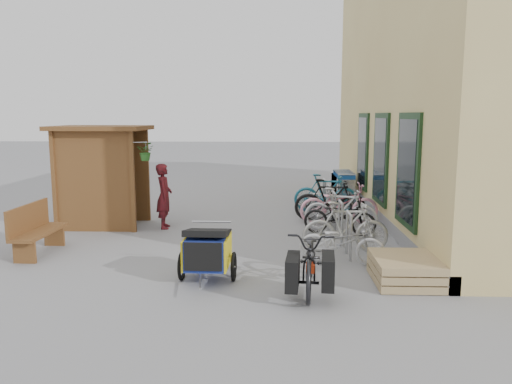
{
  "coord_description": "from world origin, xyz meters",
  "views": [
    {
      "loc": [
        0.91,
        -9.16,
        2.66
      ],
      "look_at": [
        0.5,
        1.5,
        1.0
      ],
      "focal_mm": 35.0,
      "sensor_mm": 36.0,
      "label": 1
    }
  ],
  "objects_px": {
    "kiosk": "(99,162)",
    "child_trailer": "(207,250)",
    "bike_0": "(342,242)",
    "cargo_bike": "(311,259)",
    "bike_5": "(330,200)",
    "shopping_carts": "(342,183)",
    "bike_6": "(324,200)",
    "person_kiosk": "(164,196)",
    "bike_7": "(326,193)",
    "bike_4": "(339,204)",
    "bench": "(35,229)",
    "bike_3": "(340,210)",
    "pallet_stack": "(405,270)",
    "bike_1": "(346,227)",
    "bike_2": "(340,216)"
  },
  "relations": [
    {
      "from": "shopping_carts",
      "to": "bike_7",
      "type": "distance_m",
      "value": 1.99
    },
    {
      "from": "bike_0",
      "to": "bike_2",
      "type": "relative_size",
      "value": 0.95
    },
    {
      "from": "pallet_stack",
      "to": "bike_1",
      "type": "relative_size",
      "value": 0.72
    },
    {
      "from": "person_kiosk",
      "to": "bike_5",
      "type": "relative_size",
      "value": 0.86
    },
    {
      "from": "child_trailer",
      "to": "bike_5",
      "type": "distance_m",
      "value": 5.23
    },
    {
      "from": "bike_1",
      "to": "bike_2",
      "type": "relative_size",
      "value": 1.03
    },
    {
      "from": "kiosk",
      "to": "person_kiosk",
      "type": "distance_m",
      "value": 1.78
    },
    {
      "from": "bike_1",
      "to": "bike_5",
      "type": "relative_size",
      "value": 0.94
    },
    {
      "from": "shopping_carts",
      "to": "bench",
      "type": "bearing_deg",
      "value": -136.57
    },
    {
      "from": "bike_0",
      "to": "bike_1",
      "type": "distance_m",
      "value": 0.8
    },
    {
      "from": "bench",
      "to": "bike_7",
      "type": "xyz_separation_m",
      "value": [
        5.99,
        4.45,
        0.03
      ]
    },
    {
      "from": "pallet_stack",
      "to": "bench",
      "type": "xyz_separation_m",
      "value": [
        -6.68,
        1.39,
        0.29
      ]
    },
    {
      "from": "person_kiosk",
      "to": "bike_3",
      "type": "distance_m",
      "value": 4.12
    },
    {
      "from": "bike_2",
      "to": "bike_3",
      "type": "relative_size",
      "value": 0.96
    },
    {
      "from": "bench",
      "to": "bike_6",
      "type": "height_order",
      "value": "bench"
    },
    {
      "from": "bike_4",
      "to": "bike_7",
      "type": "xyz_separation_m",
      "value": [
        -0.17,
        1.53,
        0.02
      ]
    },
    {
      "from": "pallet_stack",
      "to": "cargo_bike",
      "type": "height_order",
      "value": "cargo_bike"
    },
    {
      "from": "bike_5",
      "to": "bike_6",
      "type": "height_order",
      "value": "bike_5"
    },
    {
      "from": "pallet_stack",
      "to": "bike_3",
      "type": "height_order",
      "value": "bike_3"
    },
    {
      "from": "bike_5",
      "to": "bike_7",
      "type": "distance_m",
      "value": 1.22
    },
    {
      "from": "kiosk",
      "to": "person_kiosk",
      "type": "relative_size",
      "value": 1.63
    },
    {
      "from": "shopping_carts",
      "to": "child_trailer",
      "type": "bearing_deg",
      "value": -112.41
    },
    {
      "from": "shopping_carts",
      "to": "bike_6",
      "type": "bearing_deg",
      "value": -108.64
    },
    {
      "from": "bike_2",
      "to": "bike_1",
      "type": "bearing_deg",
      "value": -165.35
    },
    {
      "from": "shopping_carts",
      "to": "cargo_bike",
      "type": "height_order",
      "value": "cargo_bike"
    },
    {
      "from": "bike_1",
      "to": "bike_2",
      "type": "bearing_deg",
      "value": -3.28
    },
    {
      "from": "kiosk",
      "to": "child_trailer",
      "type": "distance_m",
      "value": 5.06
    },
    {
      "from": "cargo_bike",
      "to": "bike_0",
      "type": "relative_size",
      "value": 1.27
    },
    {
      "from": "bike_3",
      "to": "bike_6",
      "type": "distance_m",
      "value": 1.95
    },
    {
      "from": "cargo_bike",
      "to": "bike_0",
      "type": "distance_m",
      "value": 1.54
    },
    {
      "from": "child_trailer",
      "to": "cargo_bike",
      "type": "distance_m",
      "value": 1.7
    },
    {
      "from": "bike_7",
      "to": "bike_4",
      "type": "bearing_deg",
      "value": -170.32
    },
    {
      "from": "shopping_carts",
      "to": "person_kiosk",
      "type": "height_order",
      "value": "person_kiosk"
    },
    {
      "from": "person_kiosk",
      "to": "child_trailer",
      "type": "bearing_deg",
      "value": -166.12
    },
    {
      "from": "shopping_carts",
      "to": "person_kiosk",
      "type": "distance_m",
      "value": 6.18
    },
    {
      "from": "child_trailer",
      "to": "bike_4",
      "type": "xyz_separation_m",
      "value": [
        2.66,
        4.3,
        -0.0
      ]
    },
    {
      "from": "child_trailer",
      "to": "bike_1",
      "type": "xyz_separation_m",
      "value": [
        2.46,
        1.74,
        -0.0
      ]
    },
    {
      "from": "child_trailer",
      "to": "bike_0",
      "type": "distance_m",
      "value": 2.49
    },
    {
      "from": "child_trailer",
      "to": "bike_3",
      "type": "bearing_deg",
      "value": 54.95
    },
    {
      "from": "kiosk",
      "to": "bike_2",
      "type": "bearing_deg",
      "value": -7.2
    },
    {
      "from": "person_kiosk",
      "to": "bike_2",
      "type": "relative_size",
      "value": 0.95
    },
    {
      "from": "bench",
      "to": "bike_3",
      "type": "distance_m",
      "value": 6.45
    },
    {
      "from": "person_kiosk",
      "to": "kiosk",
      "type": "bearing_deg",
      "value": 75.35
    },
    {
      "from": "cargo_bike",
      "to": "bike_3",
      "type": "height_order",
      "value": "bike_3"
    },
    {
      "from": "pallet_stack",
      "to": "bike_3",
      "type": "xyz_separation_m",
      "value": [
        -0.59,
        3.51,
        0.29
      ]
    },
    {
      "from": "child_trailer",
      "to": "bike_3",
      "type": "xyz_separation_m",
      "value": [
        2.59,
        3.49,
        0.0
      ]
    },
    {
      "from": "bike_0",
      "to": "bike_1",
      "type": "height_order",
      "value": "bike_1"
    },
    {
      "from": "bike_1",
      "to": "bike_7",
      "type": "distance_m",
      "value": 4.09
    },
    {
      "from": "cargo_bike",
      "to": "bike_5",
      "type": "bearing_deg",
      "value": 85.99
    },
    {
      "from": "child_trailer",
      "to": "bike_4",
      "type": "distance_m",
      "value": 5.05
    }
  ]
}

